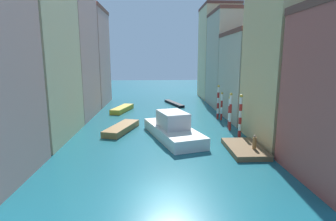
{
  "coord_description": "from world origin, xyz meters",
  "views": [
    {
      "loc": [
        -0.52,
        -17.0,
        9.17
      ],
      "look_at": [
        1.41,
        22.71,
        1.5
      ],
      "focal_mm": 28.65,
      "sensor_mm": 36.0,
      "label": 1
    }
  ],
  "objects_px": {
    "vaporetto_white": "(173,129)",
    "mooring_pole_0": "(240,115)",
    "motorboat_1": "(122,109)",
    "gondola_black": "(174,103)",
    "waterfront_dock": "(245,149)",
    "motorboat_0": "(122,128)",
    "person_on_dock": "(254,142)",
    "mooring_pole_2": "(229,111)",
    "mooring_pole_1": "(230,111)",
    "mooring_pole_4": "(218,102)",
    "mooring_pole_3": "(222,106)"
  },
  "relations": [
    {
      "from": "gondola_black",
      "to": "motorboat_0",
      "type": "height_order",
      "value": "motorboat_0"
    },
    {
      "from": "motorboat_1",
      "to": "mooring_pole_2",
      "type": "bearing_deg",
      "value": -37.22
    },
    {
      "from": "motorboat_0",
      "to": "mooring_pole_0",
      "type": "bearing_deg",
      "value": -12.82
    },
    {
      "from": "mooring_pole_0",
      "to": "mooring_pole_2",
      "type": "xyz_separation_m",
      "value": [
        0.02,
        4.69,
        -0.45
      ]
    },
    {
      "from": "person_on_dock",
      "to": "gondola_black",
      "type": "distance_m",
      "value": 29.76
    },
    {
      "from": "waterfront_dock",
      "to": "mooring_pole_0",
      "type": "relative_size",
      "value": 1.16
    },
    {
      "from": "person_on_dock",
      "to": "vaporetto_white",
      "type": "xyz_separation_m",
      "value": [
        -7.62,
        5.86,
        -0.08
      ]
    },
    {
      "from": "gondola_black",
      "to": "motorboat_1",
      "type": "bearing_deg",
      "value": -145.84
    },
    {
      "from": "mooring_pole_3",
      "to": "vaporetto_white",
      "type": "height_order",
      "value": "mooring_pole_3"
    },
    {
      "from": "waterfront_dock",
      "to": "motorboat_1",
      "type": "bearing_deg",
      "value": 124.32
    },
    {
      "from": "vaporetto_white",
      "to": "gondola_black",
      "type": "distance_m",
      "value": 23.39
    },
    {
      "from": "mooring_pole_1",
      "to": "motorboat_0",
      "type": "distance_m",
      "value": 14.22
    },
    {
      "from": "waterfront_dock",
      "to": "gondola_black",
      "type": "height_order",
      "value": "waterfront_dock"
    },
    {
      "from": "waterfront_dock",
      "to": "mooring_pole_3",
      "type": "xyz_separation_m",
      "value": [
        1.04,
        13.97,
        1.93
      ]
    },
    {
      "from": "vaporetto_white",
      "to": "mooring_pole_0",
      "type": "bearing_deg",
      "value": -0.25
    },
    {
      "from": "gondola_black",
      "to": "motorboat_0",
      "type": "distance_m",
      "value": 21.67
    },
    {
      "from": "mooring_pole_1",
      "to": "mooring_pole_4",
      "type": "xyz_separation_m",
      "value": [
        0.02,
        6.91,
        0.16
      ]
    },
    {
      "from": "mooring_pole_0",
      "to": "motorboat_0",
      "type": "relative_size",
      "value": 0.68
    },
    {
      "from": "mooring_pole_0",
      "to": "mooring_pole_4",
      "type": "bearing_deg",
      "value": 91.71
    },
    {
      "from": "mooring_pole_0",
      "to": "gondola_black",
      "type": "relative_size",
      "value": 0.62
    },
    {
      "from": "gondola_black",
      "to": "motorboat_0",
      "type": "xyz_separation_m",
      "value": [
        -8.17,
        -20.07,
        0.15
      ]
    },
    {
      "from": "waterfront_dock",
      "to": "mooring_pole_3",
      "type": "bearing_deg",
      "value": 85.73
    },
    {
      "from": "mooring_pole_2",
      "to": "mooring_pole_3",
      "type": "bearing_deg",
      "value": 90.14
    },
    {
      "from": "mooring_pole_3",
      "to": "motorboat_1",
      "type": "bearing_deg",
      "value": 153.91
    },
    {
      "from": "waterfront_dock",
      "to": "mooring_pole_4",
      "type": "height_order",
      "value": "mooring_pole_4"
    },
    {
      "from": "mooring_pole_3",
      "to": "motorboat_1",
      "type": "xyz_separation_m",
      "value": [
        -15.9,
        7.78,
        -1.78
      ]
    },
    {
      "from": "person_on_dock",
      "to": "mooring_pole_1",
      "type": "relative_size",
      "value": 0.29
    },
    {
      "from": "mooring_pole_2",
      "to": "motorboat_0",
      "type": "xyz_separation_m",
      "value": [
        -14.4,
        -1.42,
        -1.78
      ]
    },
    {
      "from": "motorboat_0",
      "to": "gondola_black",
      "type": "bearing_deg",
      "value": 67.84
    },
    {
      "from": "person_on_dock",
      "to": "vaporetto_white",
      "type": "relative_size",
      "value": 0.12
    },
    {
      "from": "mooring_pole_0",
      "to": "mooring_pole_1",
      "type": "distance_m",
      "value": 3.1
    },
    {
      "from": "mooring_pole_1",
      "to": "mooring_pole_3",
      "type": "xyz_separation_m",
      "value": [
        0.33,
        5.9,
        -0.33
      ]
    },
    {
      "from": "mooring_pole_1",
      "to": "gondola_black",
      "type": "relative_size",
      "value": 0.6
    },
    {
      "from": "waterfront_dock",
      "to": "mooring_pole_2",
      "type": "xyz_separation_m",
      "value": [
        1.05,
        9.67,
        1.91
      ]
    },
    {
      "from": "mooring_pole_1",
      "to": "vaporetto_white",
      "type": "distance_m",
      "value": 8.38
    },
    {
      "from": "waterfront_dock",
      "to": "vaporetto_white",
      "type": "height_order",
      "value": "vaporetto_white"
    },
    {
      "from": "waterfront_dock",
      "to": "person_on_dock",
      "type": "bearing_deg",
      "value": -51.87
    },
    {
      "from": "mooring_pole_1",
      "to": "motorboat_0",
      "type": "bearing_deg",
      "value": 179.23
    },
    {
      "from": "mooring_pole_0",
      "to": "mooring_pole_4",
      "type": "xyz_separation_m",
      "value": [
        -0.3,
        9.99,
        0.06
      ]
    },
    {
      "from": "mooring_pole_2",
      "to": "motorboat_1",
      "type": "xyz_separation_m",
      "value": [
        -15.91,
        12.08,
        -1.76
      ]
    },
    {
      "from": "mooring_pole_4",
      "to": "vaporetto_white",
      "type": "distance_m",
      "value": 12.68
    },
    {
      "from": "mooring_pole_2",
      "to": "motorboat_0",
      "type": "relative_size",
      "value": 0.56
    },
    {
      "from": "waterfront_dock",
      "to": "gondola_black",
      "type": "distance_m",
      "value": 28.79
    },
    {
      "from": "mooring_pole_3",
      "to": "mooring_pole_4",
      "type": "relative_size",
      "value": 0.81
    },
    {
      "from": "mooring_pole_0",
      "to": "vaporetto_white",
      "type": "distance_m",
      "value": 8.14
    },
    {
      "from": "waterfront_dock",
      "to": "motorboat_0",
      "type": "distance_m",
      "value": 15.69
    },
    {
      "from": "person_on_dock",
      "to": "motorboat_0",
      "type": "relative_size",
      "value": 0.19
    },
    {
      "from": "motorboat_0",
      "to": "motorboat_1",
      "type": "xyz_separation_m",
      "value": [
        -1.51,
        13.5,
        0.02
      ]
    },
    {
      "from": "mooring_pole_0",
      "to": "motorboat_1",
      "type": "distance_m",
      "value": 23.2
    },
    {
      "from": "mooring_pole_2",
      "to": "waterfront_dock",
      "type": "bearing_deg",
      "value": -96.21
    }
  ]
}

